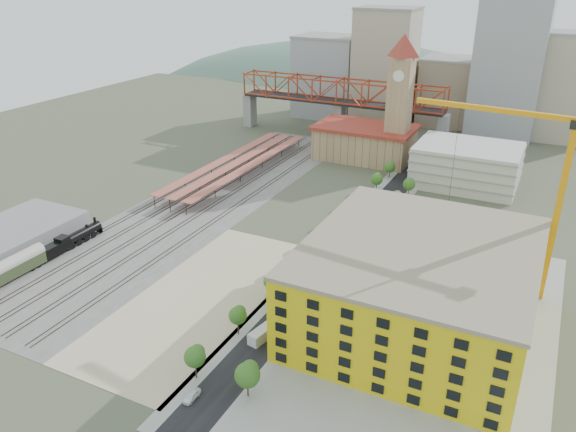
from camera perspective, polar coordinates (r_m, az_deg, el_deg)
The scene contains 33 objects.
ground at distance 153.07m, azimuth -0.70°, elevation -2.96°, with size 400.00×400.00×0.00m, color #474C38.
ballast_strip at distance 183.73m, azimuth -8.25°, elevation 1.57°, with size 36.00×165.00×0.06m, color #605E59.
dirt_lot at distance 131.50m, azimuth -8.60°, elevation -8.17°, with size 28.00×67.00×0.06m, color tan.
street_asphalt at distance 159.85m, azimuth 6.88°, elevation -1.90°, with size 12.00×170.00×0.06m, color black.
sidewalk_west at distance 161.53m, azimuth 5.04°, elevation -1.53°, with size 3.00×170.00×0.04m, color gray.
sidewalk_east at distance 158.35m, azimuth 8.74°, elevation -2.28°, with size 3.00×170.00×0.04m, color gray.
construction_pad at distance 124.09m, azimuth 14.03°, elevation -10.85°, with size 50.00×90.00×0.06m, color gray.
rail_tracks at distance 184.65m, azimuth -8.71°, elevation 1.70°, with size 26.56×160.00×0.18m.
platform_canopies at distance 206.43m, azimuth -5.19°, elevation 5.46°, with size 16.00×80.00×4.12m.
station_hall at distance 223.17m, azimuth 7.82°, elevation 7.49°, with size 38.00×24.00×13.10m.
clock_tower at distance 212.43m, azimuth 11.36°, elevation 12.53°, with size 12.00×12.00×52.00m.
parking_garage at distance 202.97m, azimuth 17.70°, elevation 4.96°, with size 34.00×26.00×14.00m, color silver.
truss_bridge at distance 247.77m, azimuth 5.31°, elevation 12.17°, with size 94.00×9.60×25.60m.
construction_building at distance 119.55m, azimuth 13.08°, elevation -6.85°, with size 44.60×50.60×18.80m.
warehouse at distance 171.13m, azimuth -25.75°, elevation -1.55°, with size 22.00×32.00×5.00m, color gray.
street_trees at distance 151.43m, azimuth 5.57°, elevation -3.40°, with size 15.40×124.40×8.00m.
skyline at distance 273.26m, azimuth 14.84°, elevation 13.46°, with size 133.00×46.00×60.00m.
distant_hills at distance 409.76m, azimuth 22.11°, elevation 0.89°, with size 647.00×264.00×227.00m.
locomotive at distance 162.11m, azimuth -21.03°, elevation -2.25°, with size 2.91×22.46×5.62m.
coach at distance 150.93m, azimuth -26.38°, elevation -4.78°, with size 3.22×18.72×5.88m.
tower_crane at distance 130.83m, azimuth 25.04°, elevation 4.11°, with size 45.28×6.98×48.49m.
site_trailer_a at distance 117.22m, azimuth -2.22°, elevation -11.61°, with size 2.42×9.20×2.52m, color silver.
site_trailer_b at distance 128.90m, azimuth 1.17°, elevation -7.87°, with size 2.68×10.17×2.78m, color silver.
site_trailer_c at distance 136.20m, azimuth 2.84°, elevation -6.08°, with size 2.36×8.97×2.45m, color silver.
site_trailer_d at distance 146.01m, azimuth 4.76°, elevation -3.90°, with size 2.47×9.38×2.57m, color silver.
car_0 at distance 104.56m, azimuth -9.76°, elevation -17.58°, with size 1.64×4.07×1.39m, color white.
car_1 at distance 134.76m, azimuth 1.06°, elevation -6.64°, with size 1.60×4.58×1.51m, color #A2A1A7.
car_2 at distance 131.21m, azimuth 0.17°, elevation -7.62°, with size 2.16×4.68×1.30m, color black.
car_3 at distance 152.23m, azimuth 4.57°, elevation -2.87°, with size 2.24×5.51×1.60m, color navy.
car_4 at distance 119.48m, azimuth 0.08°, elevation -11.09°, with size 1.84×4.58×1.56m, color white.
car_5 at distance 124.34m, azimuth 1.42°, elevation -9.58°, with size 1.46×4.18×1.38m, color gray.
car_6 at distance 152.58m, azimuth 7.02°, elevation -2.94°, with size 2.45×5.30×1.47m, color black.
car_7 at distance 171.19m, azimuth 9.48°, elevation 0.04°, with size 2.21×5.44×1.58m, color navy.
Camera 1 is at (62.25, -121.27, 69.63)m, focal length 35.00 mm.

